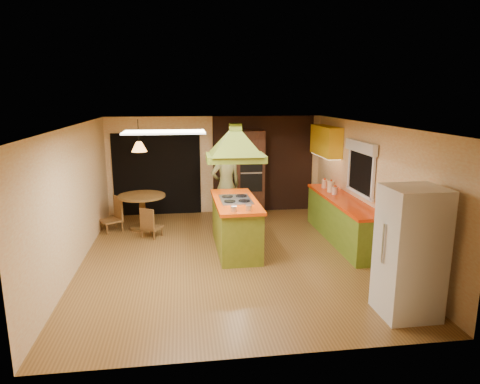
{
  "coord_description": "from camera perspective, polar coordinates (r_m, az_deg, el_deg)",
  "views": [
    {
      "loc": [
        -0.84,
        -7.67,
        3.02
      ],
      "look_at": [
        0.26,
        0.49,
        1.15
      ],
      "focal_mm": 32.0,
      "sensor_mm": 36.0,
      "label": 1
    }
  ],
  "objects": [
    {
      "name": "window_right",
      "position": [
        8.9,
        15.84,
        4.24
      ],
      "size": [
        0.12,
        1.35,
        1.06
      ],
      "color": "black",
      "rests_on": "room_walls"
    },
    {
      "name": "wall_oven",
      "position": [
        10.93,
        1.28,
        2.57
      ],
      "size": [
        0.73,
        0.61,
        2.16
      ],
      "rotation": [
        0.0,
        0.0,
        -0.02
      ],
      "color": "#472516",
      "rests_on": "ground"
    },
    {
      "name": "chair_left",
      "position": [
        10.09,
        -16.87,
        -2.89
      ],
      "size": [
        0.59,
        0.59,
        0.77
      ],
      "primitive_type": null,
      "rotation": [
        0.0,
        0.0,
        -1.0
      ],
      "color": "brown",
      "rests_on": "ground"
    },
    {
      "name": "right_counter",
      "position": [
        9.26,
        13.46,
        -3.6
      ],
      "size": [
        0.62,
        3.05,
        0.92
      ],
      "color": "olive",
      "rests_on": "ground"
    },
    {
      "name": "refrigerator",
      "position": [
        6.35,
        21.73,
        -7.5
      ],
      "size": [
        0.76,
        0.72,
        1.84
      ],
      "primitive_type": "cube",
      "rotation": [
        0.0,
        0.0,
        0.01
      ],
      "color": "silver",
      "rests_on": "ground"
    },
    {
      "name": "brick_panel",
      "position": [
        11.24,
        3.12,
        3.72
      ],
      "size": [
        2.64,
        0.03,
        2.5
      ],
      "primitive_type": "cube",
      "color": "#381E14",
      "rests_on": "ground"
    },
    {
      "name": "fluor_panel",
      "position": [
        6.5,
        -10.06,
        7.87
      ],
      "size": [
        1.2,
        0.6,
        0.03
      ],
      "primitive_type": "cube",
      "color": "white",
      "rests_on": "ceiling_plane"
    },
    {
      "name": "range_hood",
      "position": [
        8.16,
        -0.61,
        7.35
      ],
      "size": [
        1.13,
        0.82,
        0.8
      ],
      "rotation": [
        0.0,
        0.0,
        -0.02
      ],
      "color": "olive",
      "rests_on": "ceiling_plane"
    },
    {
      "name": "pendant_lamp",
      "position": [
        9.81,
        -13.3,
        5.9
      ],
      "size": [
        0.35,
        0.35,
        0.22
      ],
      "primitive_type": "cone",
      "rotation": [
        0.0,
        0.0,
        -0.04
      ],
      "color": "#FF9E3F",
      "rests_on": "ceiling_plane"
    },
    {
      "name": "nook_opening",
      "position": [
        11.1,
        -10.99,
        2.34
      ],
      "size": [
        2.2,
        0.03,
        2.1
      ],
      "primitive_type": "cube",
      "color": "black",
      "rests_on": "ground"
    },
    {
      "name": "ceiling_plane",
      "position": [
        7.74,
        -1.47,
        8.93
      ],
      "size": [
        6.5,
        6.5,
        0.0
      ],
      "primitive_type": "plane",
      "rotation": [
        3.14,
        0.0,
        0.0
      ],
      "color": "silver",
      "rests_on": "room_walls"
    },
    {
      "name": "upper_cabinets",
      "position": [
        10.5,
        11.37,
        6.7
      ],
      "size": [
        0.34,
        1.4,
        0.7
      ],
      "primitive_type": "cube",
      "color": "yellow",
      "rests_on": "room_walls"
    },
    {
      "name": "room_walls",
      "position": [
        7.92,
        -1.42,
        -0.13
      ],
      "size": [
        5.5,
        6.5,
        6.5
      ],
      "color": "beige",
      "rests_on": "ground"
    },
    {
      "name": "canister_large",
      "position": [
        9.68,
        12.03,
        0.71
      ],
      "size": [
        0.22,
        0.22,
        0.24
      ],
      "primitive_type": "cylinder",
      "rotation": [
        0.0,
        0.0,
        -0.41
      ],
      "color": "#F2E3C2",
      "rests_on": "right_counter"
    },
    {
      "name": "kitchen_island",
      "position": [
        8.5,
        -0.58,
        -4.34
      ],
      "size": [
        0.85,
        2.06,
        1.03
      ],
      "rotation": [
        0.0,
        0.0,
        0.01
      ],
      "color": "olive",
      "rests_on": "ground"
    },
    {
      "name": "canister_medium",
      "position": [
        10.08,
        11.21,
        1.07
      ],
      "size": [
        0.15,
        0.15,
        0.19
      ],
      "primitive_type": "cylinder",
      "rotation": [
        0.0,
        0.0,
        0.09
      ],
      "color": "beige",
      "rests_on": "right_counter"
    },
    {
      "name": "ground",
      "position": [
        8.29,
        -1.37,
        -8.58
      ],
      "size": [
        6.5,
        6.5,
        0.0
      ],
      "primitive_type": "plane",
      "color": "brown",
      "rests_on": "ground"
    },
    {
      "name": "man",
      "position": [
        9.7,
        -1.89,
        0.79
      ],
      "size": [
        0.86,
        0.71,
        2.01
      ],
      "primitive_type": "imported",
      "rotation": [
        0.0,
        0.0,
        3.5
      ],
      "color": "brown",
      "rests_on": "ground"
    },
    {
      "name": "dining_table",
      "position": [
        10.06,
        -12.91,
        -1.68
      ],
      "size": [
        1.07,
        1.07,
        0.8
      ],
      "rotation": [
        0.0,
        0.0,
        -0.23
      ],
      "color": "brown",
      "rests_on": "ground"
    },
    {
      "name": "chair_near",
      "position": [
        9.47,
        -11.67,
        -3.95
      ],
      "size": [
        0.51,
        0.51,
        0.67
      ],
      "primitive_type": null,
      "rotation": [
        0.0,
        0.0,
        2.58
      ],
      "color": "brown",
      "rests_on": "ground"
    },
    {
      "name": "canister_small",
      "position": [
        9.46,
        12.52,
        0.16
      ],
      "size": [
        0.16,
        0.16,
        0.16
      ],
      "primitive_type": "cylinder",
      "rotation": [
        0.0,
        0.0,
        -0.42
      ],
      "color": "beige",
      "rests_on": "right_counter"
    }
  ]
}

